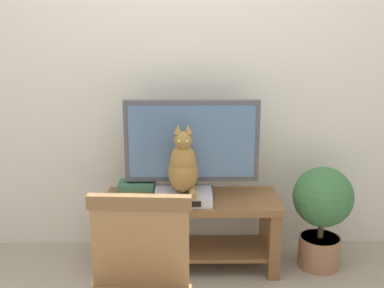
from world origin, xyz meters
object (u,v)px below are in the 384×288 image
at_px(tv, 192,144).
at_px(media_box, 183,196).
at_px(tv_stand, 192,220).
at_px(potted_plant, 322,209).
at_px(cat, 183,166).
at_px(book_stack, 136,188).

xyz_separation_m(tv, media_box, (-0.05, -0.12, -0.30)).
bearing_deg(tv_stand, media_box, -133.60).
bearing_deg(media_box, potted_plant, 2.64).
relative_size(tv, potted_plant, 1.26).
height_order(tv, potted_plant, tv).
relative_size(cat, book_stack, 1.84).
height_order(tv, cat, tv).
bearing_deg(cat, book_stack, 156.00).
distance_m(media_box, potted_plant, 0.89).
xyz_separation_m(tv, book_stack, (-0.36, 0.01, -0.29)).
distance_m(tv, media_box, 0.33).
xyz_separation_m(cat, book_stack, (-0.31, 0.14, -0.19)).
bearing_deg(tv_stand, tv, 89.98).
distance_m(media_box, cat, 0.20).
distance_m(cat, book_stack, 0.38).
height_order(tv_stand, cat, cat).
bearing_deg(cat, tv_stand, 52.91).
height_order(tv, book_stack, tv).
height_order(media_box, cat, cat).
distance_m(tv_stand, media_box, 0.20).
xyz_separation_m(tv_stand, tv, (0.00, 0.06, 0.48)).
xyz_separation_m(tv, cat, (-0.05, -0.13, -0.10)).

